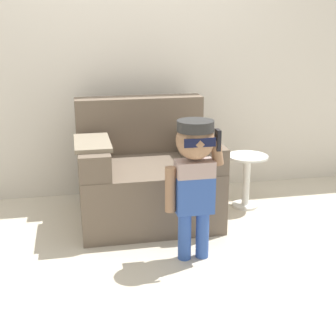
% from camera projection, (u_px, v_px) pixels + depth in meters
% --- Properties ---
extents(ground_plane, '(10.00, 10.00, 0.00)m').
position_uv_depth(ground_plane, '(141.00, 218.00, 3.74)').
color(ground_plane, beige).
extents(wall_back, '(10.00, 0.05, 2.60)m').
position_uv_depth(wall_back, '(127.00, 46.00, 3.98)').
color(wall_back, silver).
rests_on(wall_back, ground_plane).
extents(armchair, '(1.06, 0.90, 0.91)m').
position_uv_depth(armchair, '(145.00, 175.00, 3.70)').
color(armchair, '#6B5B4C').
rests_on(armchair, ground_plane).
extents(person_child, '(0.38, 0.28, 0.93)m').
position_uv_depth(person_child, '(194.00, 169.00, 2.93)').
color(person_child, '#3356AD').
rests_on(person_child, ground_plane).
extents(side_table, '(0.34, 0.34, 0.45)m').
position_uv_depth(side_table, '(247.00, 176.00, 3.89)').
color(side_table, white).
rests_on(side_table, ground_plane).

